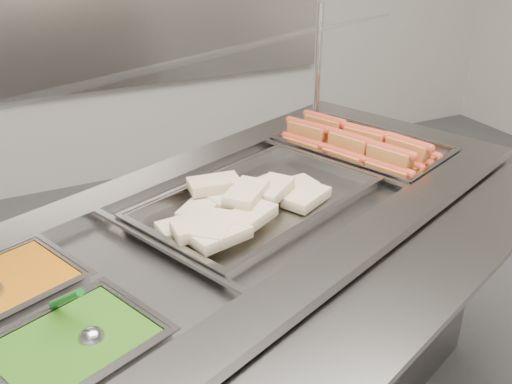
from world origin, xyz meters
name	(u,v)px	position (x,y,z in m)	size (l,w,h in m)	color
steam_counter	(246,329)	(0.03, 0.36, 0.42)	(1.92, 1.38, 0.84)	slate
tray_rail	(403,291)	(0.21, -0.08, 0.79)	(1.64, 0.93, 0.05)	gray
sneeze_guard	(186,65)	(-0.05, 0.55, 1.18)	(1.53, 0.84, 0.41)	silver
pan_hotdogs	(362,155)	(0.57, 0.58, 0.80)	(0.49, 0.60, 0.09)	gray
pan_wraps	(258,206)	(0.08, 0.38, 0.81)	(0.73, 0.59, 0.07)	gray
pan_beans	(6,298)	(-0.58, 0.26, 0.80)	(0.34, 0.31, 0.09)	gray
pan_peas	(76,358)	(-0.48, 0.01, 0.80)	(0.34, 0.31, 0.09)	gray
hotdogs_in_buns	(358,146)	(0.54, 0.57, 0.84)	(0.39, 0.52, 0.11)	#AE5924
tortilla_wraps	(244,204)	(0.02, 0.35, 0.85)	(0.51, 0.35, 0.09)	#CAB887
serving_spoon	(87,332)	(-0.45, 0.01, 0.85)	(0.09, 0.16, 0.13)	#A9A8AD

